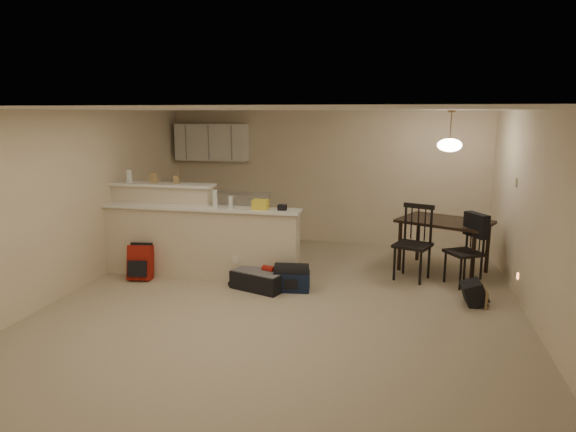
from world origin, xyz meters
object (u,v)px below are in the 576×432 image
(navy_duffel, at_px, (292,281))
(suitcase, at_px, (261,280))
(dining_chair_near, at_px, (413,243))
(dining_table, at_px, (445,226))
(red_backpack, at_px, (141,262))
(pendant_lamp, at_px, (450,144))
(black_daypack, at_px, (473,293))
(dining_chair_far, at_px, (464,251))

(navy_duffel, bearing_deg, suitcase, 172.92)
(dining_chair_near, xyz_separation_m, suitcase, (-2.10, -0.88, -0.43))
(suitcase, bearing_deg, navy_duffel, 19.52)
(dining_table, xyz_separation_m, red_backpack, (-4.45, -1.39, -0.47))
(pendant_lamp, bearing_deg, navy_duffel, -146.84)
(dining_chair_near, bearing_deg, red_backpack, -146.71)
(dining_table, xyz_separation_m, pendant_lamp, (-0.00, 0.00, 1.26))
(pendant_lamp, bearing_deg, dining_table, 0.00)
(dining_table, bearing_deg, suitcase, -127.03)
(dining_chair_near, relative_size, black_daypack, 3.29)
(dining_table, distance_m, navy_duffel, 2.61)
(dining_chair_near, xyz_separation_m, red_backpack, (-3.97, -0.88, -0.30))
(dining_chair_far, xyz_separation_m, black_daypack, (0.06, -0.78, -0.36))
(dining_chair_near, height_order, navy_duffel, dining_chair_near)
(dining_chair_far, bearing_deg, black_daypack, -26.64)
(pendant_lamp, relative_size, dining_chair_near, 0.55)
(pendant_lamp, xyz_separation_m, dining_chair_far, (0.24, -0.61, -1.48))
(dining_chair_far, distance_m, red_backpack, 4.76)
(dining_chair_near, height_order, suitcase, dining_chair_near)
(suitcase, xyz_separation_m, navy_duffel, (0.45, 0.00, 0.01))
(dining_table, relative_size, black_daypack, 4.60)
(pendant_lamp, xyz_separation_m, black_daypack, (0.30, -1.39, -1.84))
(dining_chair_near, xyz_separation_m, black_daypack, (0.78, -0.88, -0.41))
(suitcase, distance_m, black_daypack, 2.88)
(dining_chair_far, relative_size, suitcase, 1.37)
(pendant_lamp, relative_size, red_backpack, 1.20)
(dining_chair_far, distance_m, suitcase, 2.95)
(dining_chair_far, xyz_separation_m, suitcase, (-2.82, -0.78, -0.39))
(dining_chair_near, xyz_separation_m, dining_chair_far, (0.72, -0.10, -0.05))
(dining_chair_far, relative_size, navy_duffel, 2.06)
(pendant_lamp, height_order, dining_chair_near, pendant_lamp)
(dining_chair_far, xyz_separation_m, navy_duffel, (-2.37, -0.78, -0.38))
(dining_table, relative_size, dining_chair_near, 1.40)
(dining_table, distance_m, dining_chair_near, 0.72)
(dining_chair_near, distance_m, dining_chair_far, 0.73)
(red_backpack, height_order, black_daypack, red_backpack)
(black_daypack, bearing_deg, dining_table, 7.58)
(pendant_lamp, relative_size, suitcase, 0.82)
(suitcase, bearing_deg, dining_table, 47.85)
(pendant_lamp, bearing_deg, red_backpack, -162.62)
(dining_table, bearing_deg, dining_chair_near, -108.55)
(dining_table, xyz_separation_m, navy_duffel, (-2.13, -1.39, -0.59))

